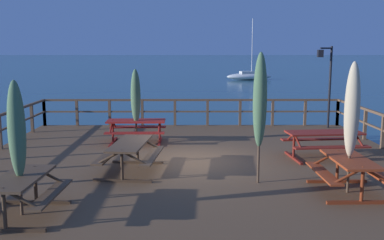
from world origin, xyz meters
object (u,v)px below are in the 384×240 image
(picnic_table_mid_left, at_px, (136,126))
(patio_umbrella_tall_back_left, at_px, (17,130))
(picnic_table_front_right, at_px, (21,188))
(lamp_post_hooked, at_px, (326,75))
(picnic_table_mid_right, at_px, (349,168))
(picnic_table_mid_centre, at_px, (324,139))
(patio_umbrella_tall_back_right, at_px, (136,96))
(patio_umbrella_short_mid, at_px, (352,110))
(picnic_table_back_right, at_px, (130,150))
(patio_umbrella_tall_mid_left, at_px, (260,101))
(sailboat_distant, at_px, (249,76))

(picnic_table_mid_left, distance_m, patio_umbrella_tall_back_left, 6.65)
(picnic_table_front_right, relative_size, lamp_post_hooked, 0.56)
(picnic_table_front_right, bearing_deg, picnic_table_mid_left, 78.19)
(picnic_table_mid_right, xyz_separation_m, patio_umbrella_tall_back_left, (-6.60, -1.26, 1.06))
(picnic_table_mid_centre, xyz_separation_m, lamp_post_hooked, (1.48, 4.81, 1.55))
(picnic_table_front_right, xyz_separation_m, lamp_post_hooked, (8.43, 9.20, 1.56))
(patio_umbrella_tall_back_right, height_order, patio_umbrella_short_mid, patio_umbrella_short_mid)
(picnic_table_mid_left, xyz_separation_m, patio_umbrella_tall_back_right, (0.01, -0.05, 1.00))
(picnic_table_mid_centre, xyz_separation_m, patio_umbrella_tall_back_right, (-5.59, 2.05, 0.99))
(picnic_table_back_right, distance_m, patio_umbrella_short_mid, 5.34)
(patio_umbrella_tall_mid_left, height_order, sailboat_distant, sailboat_distant)
(picnic_table_mid_centre, distance_m, lamp_post_hooked, 5.27)
(patio_umbrella_short_mid, distance_m, lamp_post_hooked, 8.09)
(picnic_table_mid_centre, bearing_deg, patio_umbrella_tall_back_left, -148.31)
(picnic_table_mid_left, bearing_deg, patio_umbrella_tall_back_right, -81.74)
(picnic_table_mid_centre, bearing_deg, picnic_table_mid_right, -97.19)
(patio_umbrella_tall_mid_left, bearing_deg, picnic_table_front_right, -156.29)
(picnic_table_mid_right, bearing_deg, patio_umbrella_tall_back_right, 135.51)
(patio_umbrella_tall_back_right, bearing_deg, lamp_post_hooked, 21.33)
(picnic_table_mid_centre, xyz_separation_m, patio_umbrella_short_mid, (-0.40, -3.05, 1.24))
(lamp_post_hooked, bearing_deg, patio_umbrella_tall_back_right, -158.67)
(patio_umbrella_tall_mid_left, distance_m, patio_umbrella_short_mid, 1.98)
(picnic_table_back_right, xyz_separation_m, patio_umbrella_short_mid, (4.93, -1.64, 1.24))
(picnic_table_mid_right, height_order, lamp_post_hooked, lamp_post_hooked)
(picnic_table_mid_right, bearing_deg, patio_umbrella_tall_mid_left, 158.21)
(patio_umbrella_tall_back_left, distance_m, lamp_post_hooked, 12.46)
(picnic_table_back_right, bearing_deg, patio_umbrella_tall_back_left, -119.73)
(sailboat_distant, bearing_deg, lamp_post_hooked, -93.45)
(patio_umbrella_tall_mid_left, xyz_separation_m, lamp_post_hooked, (3.71, 7.13, 0.19))
(picnic_table_mid_left, bearing_deg, picnic_table_mid_centre, -20.61)
(patio_umbrella_tall_back_left, distance_m, patio_umbrella_short_mid, 6.71)
(patio_umbrella_tall_back_left, bearing_deg, picnic_table_mid_right, 10.78)
(picnic_table_mid_centre, xyz_separation_m, sailboat_distant, (3.85, 44.02, -0.85))
(picnic_table_mid_left, height_order, sailboat_distant, sailboat_distant)
(sailboat_distant, bearing_deg, patio_umbrella_tall_back_left, -102.63)
(sailboat_distant, bearing_deg, patio_umbrella_tall_mid_left, -97.47)
(picnic_table_front_right, xyz_separation_m, sailboat_distant, (10.80, 48.41, -0.84))
(patio_umbrella_tall_mid_left, xyz_separation_m, sailboat_distant, (6.08, 46.34, -2.21))
(picnic_table_mid_left, bearing_deg, patio_umbrella_tall_mid_left, -52.76)
(picnic_table_front_right, xyz_separation_m, picnic_table_mid_right, (6.57, 1.33, 0.00))
(picnic_table_mid_left, relative_size, sailboat_distant, 0.25)
(picnic_table_mid_left, xyz_separation_m, patio_umbrella_short_mid, (5.20, -5.15, 1.24))
(picnic_table_mid_centre, bearing_deg, lamp_post_hooked, 72.88)
(picnic_table_front_right, relative_size, patio_umbrella_tall_mid_left, 0.59)
(picnic_table_back_right, height_order, patio_umbrella_tall_back_right, patio_umbrella_tall_back_right)
(patio_umbrella_tall_back_left, xyz_separation_m, patio_umbrella_tall_back_right, (1.40, 6.37, -0.06))
(patio_umbrella_tall_back_left, bearing_deg, picnic_table_front_right, -65.54)
(picnic_table_mid_centre, bearing_deg, picnic_table_front_right, -147.73)
(patio_umbrella_short_mid, xyz_separation_m, lamp_post_hooked, (1.88, 7.86, 0.31))
(patio_umbrella_short_mid, bearing_deg, picnic_table_mid_centre, 82.55)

